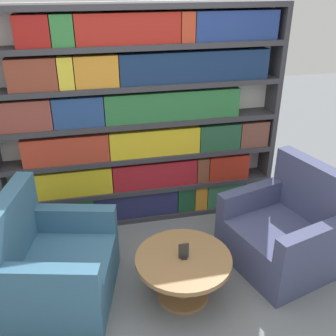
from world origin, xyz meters
name	(u,v)px	position (x,y,z in m)	size (l,w,h in m)	color
ground_plane	(174,317)	(0.00, 0.00, 0.00)	(14.00, 14.00, 0.00)	slate
bookshelf	(141,123)	(0.00, 1.49, 1.07)	(2.81, 0.30, 2.18)	silver
armchair_left	(54,266)	(-0.89, 0.45, 0.30)	(1.00, 1.05, 0.92)	#386684
armchair_right	(285,233)	(1.13, 0.45, 0.30)	(1.02, 1.07, 0.92)	#42476B
coffee_table	(183,269)	(0.12, 0.21, 0.29)	(0.77, 0.77, 0.40)	olive
table_sign	(184,252)	(0.12, 0.21, 0.45)	(0.08, 0.06, 0.13)	black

